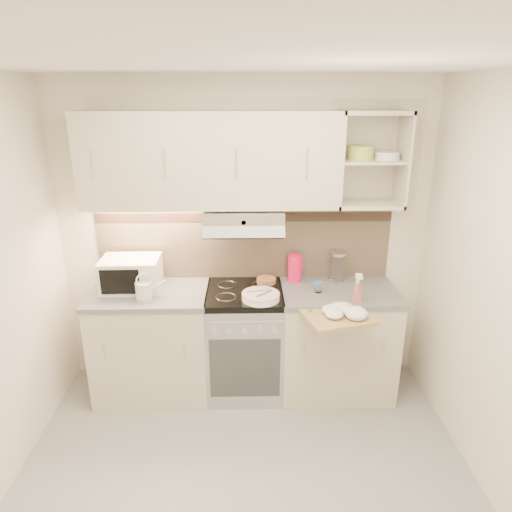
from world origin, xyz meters
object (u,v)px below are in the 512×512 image
at_px(electric_range, 245,341).
at_px(spray_bottle, 357,290).
at_px(plate_stack, 261,296).
at_px(watering_can, 145,290).
at_px(pink_pitcher, 295,268).
at_px(microwave, 131,274).
at_px(glass_jar, 337,266).
at_px(cutting_board, 336,315).

bearing_deg(electric_range, spray_bottle, -14.78).
relative_size(plate_stack, spray_bottle, 1.19).
height_order(watering_can, pink_pitcher, pink_pitcher).
bearing_deg(microwave, plate_stack, -13.97).
height_order(microwave, pink_pitcher, microwave).
bearing_deg(spray_bottle, plate_stack, 176.71).
bearing_deg(electric_range, microwave, 176.03).
xyz_separation_m(glass_jar, spray_bottle, (0.07, -0.42, -0.03)).
distance_m(electric_range, microwave, 1.06).
height_order(electric_range, glass_jar, glass_jar).
bearing_deg(spray_bottle, microwave, 171.55).
relative_size(pink_pitcher, spray_bottle, 0.94).
distance_m(watering_can, glass_jar, 1.55).
bearing_deg(pink_pitcher, plate_stack, -138.86).
bearing_deg(watering_can, microwave, 104.58).
bearing_deg(plate_stack, watering_can, 177.27).
bearing_deg(electric_range, watering_can, -170.34).
xyz_separation_m(electric_range, glass_jar, (0.77, 0.20, 0.57)).
bearing_deg(pink_pitcher, microwave, 175.66).
relative_size(glass_jar, spray_bottle, 1.03).
relative_size(microwave, pink_pitcher, 2.01).
bearing_deg(plate_stack, glass_jar, 29.78).
relative_size(electric_range, spray_bottle, 3.75).
relative_size(glass_jar, cutting_board, 0.54).
height_order(glass_jar, cutting_board, glass_jar).
bearing_deg(cutting_board, electric_range, 134.67).
bearing_deg(cutting_board, spray_bottle, 26.69).
bearing_deg(pink_pitcher, glass_jar, -10.26).
distance_m(electric_range, spray_bottle, 1.02).
bearing_deg(glass_jar, microwave, -175.23).
xyz_separation_m(electric_range, watering_can, (-0.75, -0.13, 0.52)).
xyz_separation_m(plate_stack, pink_pitcher, (0.29, 0.37, 0.09)).
xyz_separation_m(electric_range, cutting_board, (0.65, -0.38, 0.42)).
height_order(plate_stack, cutting_board, plate_stack).
relative_size(electric_range, plate_stack, 3.16).
bearing_deg(plate_stack, microwave, 167.18).
xyz_separation_m(watering_can, spray_bottle, (1.58, -0.09, 0.02)).
bearing_deg(electric_range, cutting_board, -30.23).
height_order(electric_range, pink_pitcher, pink_pitcher).
xyz_separation_m(watering_can, plate_stack, (0.87, -0.04, -0.05)).
bearing_deg(watering_can, cutting_board, -32.60).
bearing_deg(glass_jar, spray_bottle, -81.00).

